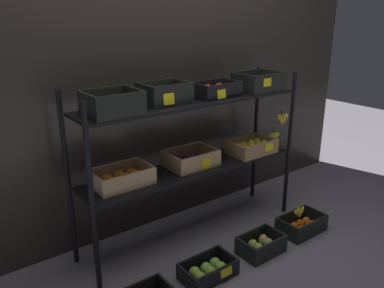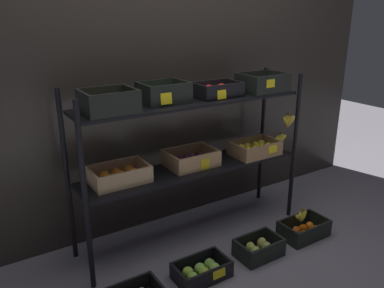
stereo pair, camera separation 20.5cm
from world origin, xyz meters
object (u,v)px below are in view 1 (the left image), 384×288
at_px(display_rack, 194,132).
at_px(crate_ground_tangerine, 301,226).
at_px(banana_bunch_loose, 299,212).
at_px(crate_ground_pear, 261,245).
at_px(crate_ground_apple_green, 208,270).

distance_m(display_rack, crate_ground_tangerine, 1.11).
bearing_deg(banana_bunch_loose, crate_ground_pear, -178.89).
relative_size(display_rack, crate_ground_pear, 5.78).
bearing_deg(display_rack, crate_ground_pear, -65.25).
bearing_deg(crate_ground_pear, crate_ground_apple_green, 177.80).
bearing_deg(banana_bunch_loose, crate_ground_apple_green, 179.37).
xyz_separation_m(crate_ground_tangerine, banana_bunch_loose, (-0.04, 0.00, 0.13)).
xyz_separation_m(display_rack, crate_ground_tangerine, (0.67, -0.47, -0.76)).
height_order(crate_ground_apple_green, banana_bunch_loose, banana_bunch_loose).
xyz_separation_m(crate_ground_pear, banana_bunch_loose, (0.41, 0.01, 0.12)).
distance_m(crate_ground_apple_green, banana_bunch_loose, 0.88).
relative_size(crate_ground_apple_green, banana_bunch_loose, 2.59).
bearing_deg(crate_ground_pear, banana_bunch_loose, 1.11).
relative_size(crate_ground_tangerine, banana_bunch_loose, 2.65).
bearing_deg(crate_ground_tangerine, crate_ground_pear, -179.26).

